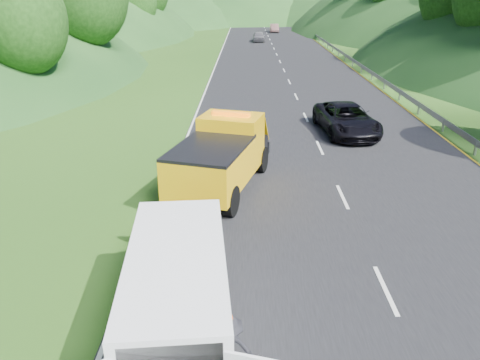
{
  "coord_description": "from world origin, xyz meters",
  "views": [
    {
      "loc": [
        -0.74,
        -12.43,
        7.43
      ],
      "look_at": [
        -0.93,
        2.53,
        1.3
      ],
      "focal_mm": 35.0,
      "sensor_mm": 36.0,
      "label": 1
    }
  ],
  "objects_px": {
    "tow_truck": "(222,155)",
    "suitcase": "(149,231)",
    "white_van": "(178,288)",
    "woman": "(151,249)",
    "child": "(186,250)",
    "passing_suv": "(345,133)"
  },
  "relations": [
    {
      "from": "white_van",
      "to": "suitcase",
      "type": "distance_m",
      "value": 4.83
    },
    {
      "from": "tow_truck",
      "to": "child",
      "type": "xyz_separation_m",
      "value": [
        -0.89,
        -4.87,
        -1.38
      ]
    },
    {
      "from": "child",
      "to": "passing_suv",
      "type": "bearing_deg",
      "value": 71.81
    },
    {
      "from": "child",
      "to": "suitcase",
      "type": "distance_m",
      "value": 1.43
    },
    {
      "from": "tow_truck",
      "to": "white_van",
      "type": "xyz_separation_m",
      "value": [
        -0.55,
        -8.69,
        -0.08
      ]
    },
    {
      "from": "tow_truck",
      "to": "woman",
      "type": "distance_m",
      "value": 5.41
    },
    {
      "from": "passing_suv",
      "to": "woman",
      "type": "bearing_deg",
      "value": -129.75
    },
    {
      "from": "white_van",
      "to": "woman",
      "type": "xyz_separation_m",
      "value": [
        -1.44,
        3.85,
        -1.3
      ]
    },
    {
      "from": "tow_truck",
      "to": "suitcase",
      "type": "height_order",
      "value": "tow_truck"
    },
    {
      "from": "suitcase",
      "to": "passing_suv",
      "type": "bearing_deg",
      "value": 54.26
    },
    {
      "from": "tow_truck",
      "to": "woman",
      "type": "bearing_deg",
      "value": -96.63
    },
    {
      "from": "woman",
      "to": "child",
      "type": "distance_m",
      "value": 1.1
    },
    {
      "from": "child",
      "to": "suitcase",
      "type": "bearing_deg",
      "value": 165.96
    },
    {
      "from": "suitcase",
      "to": "passing_suv",
      "type": "xyz_separation_m",
      "value": [
        8.6,
        11.95,
        -0.28
      ]
    },
    {
      "from": "tow_truck",
      "to": "passing_suv",
      "type": "distance_m",
      "value": 10.14
    },
    {
      "from": "white_van",
      "to": "woman",
      "type": "bearing_deg",
      "value": 104.76
    },
    {
      "from": "woman",
      "to": "suitcase",
      "type": "distance_m",
      "value": 0.67
    },
    {
      "from": "tow_truck",
      "to": "suitcase",
      "type": "relative_size",
      "value": 12.24
    },
    {
      "from": "tow_truck",
      "to": "passing_suv",
      "type": "xyz_separation_m",
      "value": [
        6.45,
        7.7,
        -1.38
      ]
    },
    {
      "from": "woman",
      "to": "passing_suv",
      "type": "height_order",
      "value": "passing_suv"
    },
    {
      "from": "tow_truck",
      "to": "suitcase",
      "type": "bearing_deg",
      "value": -101.11
    },
    {
      "from": "child",
      "to": "woman",
      "type": "bearing_deg",
      "value": -169.45
    }
  ]
}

